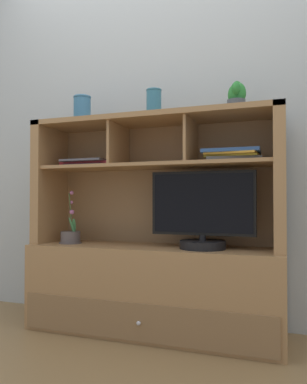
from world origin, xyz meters
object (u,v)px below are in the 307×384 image
object	(u,v)px
potted_orchid	(71,236)
accent_vase	(154,103)
magazine_stack_centre	(232,155)
potted_succulent	(236,97)
tv_monitor	(203,216)
magazine_stack_left	(89,163)
ceramic_vase	(83,109)
media_console	(154,265)

from	to	relation	value
potted_orchid	accent_vase	bearing A→B (deg)	6.07
magazine_stack_centre	potted_succulent	distance (m)	0.33
potted_orchid	potted_succulent	xyz separation A→B (m)	(1.01, 0.06, 0.80)
tv_monitor	magazine_stack_left	size ratio (longest dim) A/B	1.59
magazine_stack_centre	accent_vase	world-z (taller)	accent_vase
ceramic_vase	magazine_stack_centre	bearing A→B (deg)	-1.59
potted_orchid	ceramic_vase	distance (m)	0.80
media_console	magazine_stack_left	distance (m)	0.77
accent_vase	ceramic_vase	bearing A→B (deg)	-179.72
media_console	ceramic_vase	size ratio (longest dim) A/B	8.72
media_console	magazine_stack_centre	xyz separation A→B (m)	(0.46, -0.03, 0.62)
ceramic_vase	accent_vase	bearing A→B (deg)	0.28
tv_monitor	accent_vase	distance (m)	0.73
magazine_stack_centre	potted_succulent	xyz separation A→B (m)	(0.02, 0.04, 0.33)
potted_orchid	ceramic_vase	bearing A→B (deg)	47.98
magazine_stack_centre	accent_vase	xyz separation A→B (m)	(-0.46, 0.03, 0.33)
potted_orchid	magazine_stack_centre	world-z (taller)	magazine_stack_centre
potted_succulent	potted_orchid	bearing A→B (deg)	-176.43
media_console	accent_vase	xyz separation A→B (m)	(0.00, 0.00, 0.96)
media_console	potted_orchid	size ratio (longest dim) A/B	4.53
accent_vase	media_console	bearing A→B (deg)	-90.00
potted_succulent	accent_vase	xyz separation A→B (m)	(-0.48, -0.01, 0.00)
tv_monitor	potted_orchid	distance (m)	0.84
media_console	potted_succulent	size ratio (longest dim) A/B	8.53
media_console	potted_orchid	bearing A→B (deg)	-173.96
accent_vase	tv_monitor	bearing A→B (deg)	-8.76
tv_monitor	magazine_stack_left	distance (m)	0.82
magazine_stack_centre	potted_succulent	world-z (taller)	potted_succulent
potted_succulent	ceramic_vase	world-z (taller)	potted_succulent
potted_orchid	ceramic_vase	xyz separation A→B (m)	(0.05, 0.05, 0.80)
ceramic_vase	accent_vase	size ratio (longest dim) A/B	1.01
magazine_stack_left	media_console	bearing A→B (deg)	-3.85
media_console	accent_vase	size ratio (longest dim) A/B	8.82
magazine_stack_centre	potted_succulent	size ratio (longest dim) A/B	1.83
tv_monitor	accent_vase	size ratio (longest dim) A/B	3.45
potted_orchid	accent_vase	size ratio (longest dim) A/B	1.95
tv_monitor	accent_vase	bearing A→B (deg)	171.24
media_console	potted_orchid	world-z (taller)	media_console
potted_succulent	accent_vase	world-z (taller)	potted_succulent
magazine_stack_left	potted_succulent	distance (m)	0.99
potted_succulent	ceramic_vase	xyz separation A→B (m)	(-0.96, -0.01, 0.00)
magazine_stack_left	magazine_stack_centre	size ratio (longest dim) A/B	1.14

